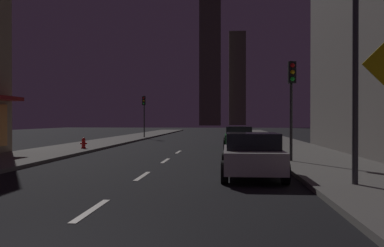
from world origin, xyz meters
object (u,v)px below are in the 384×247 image
object	(u,v)px
car_parked_far	(239,137)
traffic_light_far_left	(144,107)
car_parked_near	(252,155)
street_lamp_right	(324,1)
traffic_light_near_right	(292,88)
fire_hydrant_far_left	(84,143)

from	to	relation	value
car_parked_far	traffic_light_far_left	bearing A→B (deg)	123.38
car_parked_near	car_parked_far	xyz separation A→B (m)	(0.00, 13.87, 0.00)
traffic_light_far_left	street_lamp_right	bearing A→B (deg)	-69.96
car_parked_near	traffic_light_near_right	size ratio (longest dim) A/B	1.01
fire_hydrant_far_left	street_lamp_right	world-z (taller)	street_lamp_right
traffic_light_near_right	traffic_light_far_left	xyz separation A→B (m)	(-11.00, 23.66, 0.00)
fire_hydrant_far_left	street_lamp_right	size ratio (longest dim) A/B	0.10
car_parked_near	street_lamp_right	distance (m)	5.15
traffic_light_near_right	traffic_light_far_left	bearing A→B (deg)	114.94
car_parked_far	traffic_light_near_right	distance (m)	10.32
fire_hydrant_far_left	street_lamp_right	distance (m)	17.95
traffic_light_far_left	street_lamp_right	xyz separation A→B (m)	(10.88, -29.83, 1.87)
traffic_light_far_left	traffic_light_near_right	bearing A→B (deg)	-65.06
traffic_light_far_left	street_lamp_right	world-z (taller)	street_lamp_right
car_parked_near	car_parked_far	distance (m)	13.87
traffic_light_near_right	street_lamp_right	world-z (taller)	street_lamp_right
traffic_light_near_right	traffic_light_far_left	distance (m)	26.09
traffic_light_far_left	fire_hydrant_far_left	bearing A→B (deg)	-91.38
car_parked_near	car_parked_far	world-z (taller)	same
car_parked_near	traffic_light_near_right	bearing A→B (deg)	64.69
traffic_light_near_right	traffic_light_far_left	world-z (taller)	same
traffic_light_far_left	street_lamp_right	distance (m)	31.81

